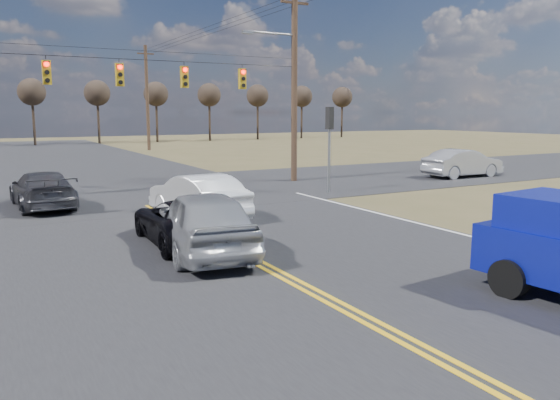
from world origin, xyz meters
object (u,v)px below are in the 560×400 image
cross_car_east_near (463,163)px  silver_suv (203,222)px  white_car_queue (198,196)px  dgrey_car_queue (42,190)px  cross_car_east_far (462,159)px  black_suv (184,221)px

cross_car_east_near → silver_suv: bearing=115.8°
white_car_queue → cross_car_east_near: (17.53, 4.22, 0.02)m
white_car_queue → dgrey_car_queue: bearing=-54.5°
cross_car_east_far → white_car_queue: bearing=100.6°
dgrey_car_queue → cross_car_east_far: (25.69, 2.82, -0.11)m
white_car_queue → black_suv: bearing=55.8°
cross_car_east_far → silver_suv: bearing=109.2°
silver_suv → dgrey_car_queue: bearing=-64.6°
cross_car_east_near → cross_car_east_far: size_ratio=1.15×
white_car_queue → cross_car_east_far: 22.52m
silver_suv → black_suv: 1.45m
black_suv → cross_car_east_far: black_suv is taller
black_suv → white_car_queue: (1.64, 3.26, 0.14)m
dgrey_car_queue → cross_car_east_near: size_ratio=1.02×
silver_suv → cross_car_east_near: silver_suv is taller
silver_suv → dgrey_car_queue: 9.94m
silver_suv → black_suv: bearing=-80.1°
cross_car_east_far → dgrey_car_queue: bearing=87.0°
black_suv → white_car_queue: size_ratio=0.96×
silver_suv → black_suv: silver_suv is taller
cross_car_east_far → black_suv: bearing=106.3°
silver_suv → white_car_queue: 4.96m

